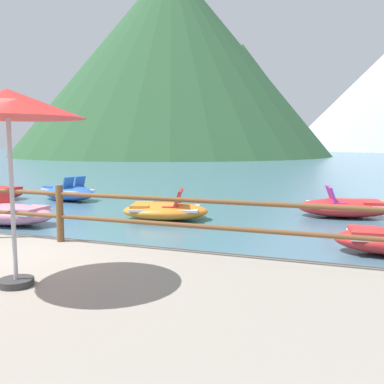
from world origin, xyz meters
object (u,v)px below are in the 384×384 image
at_px(pedal_boat_5, 68,192).
at_px(pedal_boat_3, 165,210).
at_px(pedal_boat_0, 345,207).
at_px(beach_umbrella, 8,106).
at_px(pedal_boat_1, 9,214).

bearing_deg(pedal_boat_5, pedal_boat_3, -25.73).
distance_m(pedal_boat_0, pedal_boat_5, 9.29).
height_order(beach_umbrella, pedal_boat_3, beach_umbrella).
xyz_separation_m(beach_umbrella, pedal_boat_0, (3.46, 8.65, -2.18)).
xyz_separation_m(beach_umbrella, pedal_boat_1, (-4.40, 4.52, -2.17)).
bearing_deg(beach_umbrella, pedal_boat_0, 68.23).
relative_size(pedal_boat_1, pedal_boat_5, 0.93).
height_order(pedal_boat_0, pedal_boat_1, pedal_boat_1).
relative_size(pedal_boat_0, pedal_boat_1, 1.09).
bearing_deg(pedal_boat_3, beach_umbrella, -81.03).
relative_size(pedal_boat_3, pedal_boat_5, 0.96).
relative_size(pedal_boat_0, pedal_boat_5, 1.01).
xyz_separation_m(beach_umbrella, pedal_boat_5, (-5.83, 8.83, -2.16)).
height_order(pedal_boat_3, pedal_boat_5, pedal_boat_5).
distance_m(pedal_boat_1, pedal_boat_5, 4.54).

